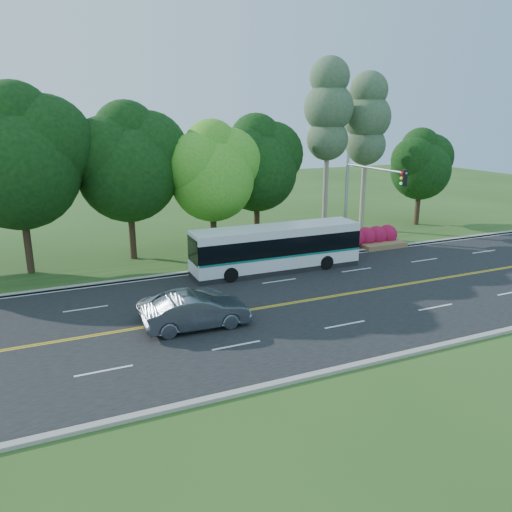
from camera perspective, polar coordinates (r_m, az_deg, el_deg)
name	(u,v)px	position (r m, az deg, el deg)	size (l,w,h in m)	color
ground	(316,299)	(27.06, 6.92, -4.93)	(120.00, 120.00, 0.00)	#2C4E1A
road	(316,299)	(27.06, 6.92, -4.91)	(60.00, 14.00, 0.02)	black
curb_north	(262,263)	(33.05, 0.65, -0.82)	(60.00, 0.30, 0.15)	#A09A90
curb_south	(405,354)	(21.72, 16.67, -10.70)	(60.00, 0.30, 0.15)	#A09A90
grass_verge	(251,256)	(34.68, -0.61, -0.06)	(60.00, 4.00, 0.10)	#2C4E1A
lane_markings	(315,299)	(27.01, 6.75, -4.91)	(57.60, 13.82, 0.00)	gold
tree_row	(162,158)	(34.86, -10.68, 10.93)	(44.70, 9.10, 13.84)	black
bougainvillea_hedge	(345,240)	(37.13, 10.17, 1.82)	(9.50, 2.25, 1.50)	#AB0E42
traffic_signal	(363,192)	(33.78, 12.10, 7.19)	(0.42, 6.10, 7.00)	#94969C
transit_bus	(276,249)	(31.38, 2.30, 0.83)	(10.88, 2.49, 2.84)	white
sedan	(197,311)	(23.23, -6.80, -6.32)	(1.70, 4.86, 1.60)	#545D66
suv	(188,302)	(24.75, -7.74, -5.27)	(2.21, 4.79, 1.33)	#B9BCBE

